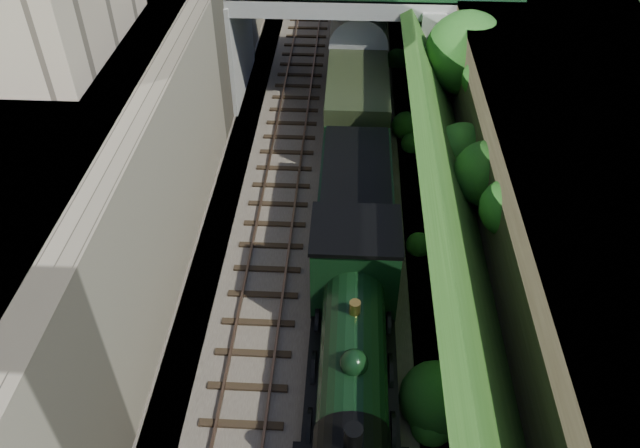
{
  "coord_description": "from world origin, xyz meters",
  "views": [
    {
      "loc": [
        0.85,
        -6.67,
        16.56
      ],
      "look_at": [
        0.0,
        9.29,
        2.97
      ],
      "focal_mm": 35.0,
      "sensor_mm": 36.0,
      "label": 1
    }
  ],
  "objects_px": {
    "tree": "(468,55)",
    "tender": "(355,201)",
    "road_bridge": "(354,20)",
    "locomotive": "(353,348)"
  },
  "relations": [
    {
      "from": "road_bridge",
      "to": "tender",
      "type": "height_order",
      "value": "road_bridge"
    },
    {
      "from": "road_bridge",
      "to": "tree",
      "type": "height_order",
      "value": "road_bridge"
    },
    {
      "from": "tree",
      "to": "tender",
      "type": "height_order",
      "value": "tree"
    },
    {
      "from": "tree",
      "to": "locomotive",
      "type": "distance_m",
      "value": 15.08
    },
    {
      "from": "tree",
      "to": "locomotive",
      "type": "xyz_separation_m",
      "value": [
        -4.71,
        -14.06,
        -2.75
      ]
    },
    {
      "from": "road_bridge",
      "to": "tender",
      "type": "bearing_deg",
      "value": -88.74
    },
    {
      "from": "locomotive",
      "to": "road_bridge",
      "type": "bearing_deg",
      "value": 90.77
    },
    {
      "from": "tree",
      "to": "tender",
      "type": "bearing_deg",
      "value": -125.13
    },
    {
      "from": "road_bridge",
      "to": "tree",
      "type": "xyz_separation_m",
      "value": [
        4.97,
        -4.98,
        0.57
      ]
    },
    {
      "from": "road_bridge",
      "to": "locomotive",
      "type": "bearing_deg",
      "value": -89.23
    }
  ]
}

